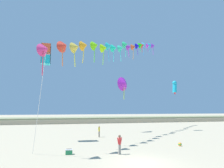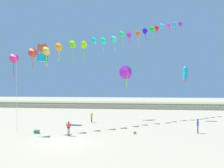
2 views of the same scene
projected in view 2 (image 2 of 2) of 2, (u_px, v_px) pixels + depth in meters
ground_plane at (65, 142)px, 22.70m from camera, size 240.00×240.00×0.00m
dune_ridge at (120, 105)px, 64.97m from camera, size 120.00×10.08×1.43m
person_near_left at (69, 127)px, 25.77m from camera, size 0.53×0.34×1.60m
person_near_right at (198, 125)px, 27.32m from camera, size 0.24×0.59×1.69m
person_mid_center at (92, 117)px, 36.17m from camera, size 0.35×0.48×1.50m
kite_banner_string at (123, 35)px, 38.16m from camera, size 23.20×27.14×19.25m
large_kite_low_lead at (43, 53)px, 35.53m from camera, size 1.16×1.16×2.54m
large_kite_mid_trail at (127, 72)px, 40.16m from camera, size 2.55×2.11×3.86m
large_kite_high_solo at (185, 73)px, 38.99m from camera, size 1.24×1.21×2.55m
beach_cooler at (37, 131)px, 27.33m from camera, size 0.58×0.41×0.46m
beach_ball at (135, 132)px, 26.87m from camera, size 0.36×0.36×0.36m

